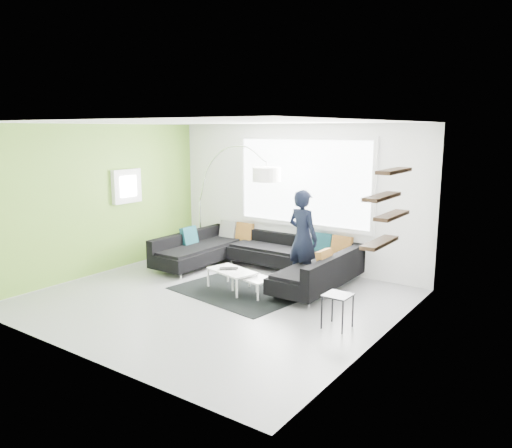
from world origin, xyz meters
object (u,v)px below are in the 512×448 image
at_px(person, 303,238).
at_px(laptop, 229,269).
at_px(arc_lamp, 200,201).
at_px(side_table, 337,311).
at_px(sectional_sofa, 255,258).
at_px(coffee_table, 243,282).

relative_size(person, laptop, 4.52).
xyz_separation_m(arc_lamp, side_table, (4.21, -1.97, -0.96)).
height_order(sectional_sofa, side_table, sectional_sofa).
bearing_deg(coffee_table, sectional_sofa, 127.08).
relative_size(side_table, laptop, 1.29).
relative_size(arc_lamp, person, 1.42).
distance_m(arc_lamp, laptop, 2.63).
relative_size(sectional_sofa, person, 2.07).
bearing_deg(coffee_table, arc_lamp, 160.50).
xyz_separation_m(sectional_sofa, side_table, (2.36, -1.38, -0.09)).
relative_size(sectional_sofa, side_table, 7.26).
distance_m(sectional_sofa, arc_lamp, 2.12).
xyz_separation_m(coffee_table, person, (0.61, 0.94, 0.67)).
height_order(sectional_sofa, arc_lamp, arc_lamp).
relative_size(sectional_sofa, laptop, 9.37).
height_order(sectional_sofa, coffee_table, sectional_sofa).
bearing_deg(sectional_sofa, coffee_table, -67.20).
bearing_deg(sectional_sofa, laptop, -82.46).
bearing_deg(coffee_table, laptop, -155.64).
xyz_separation_m(side_table, laptop, (-2.24, 0.44, 0.12)).
relative_size(sectional_sofa, arc_lamp, 1.46).
bearing_deg(person, sectional_sofa, 14.16).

